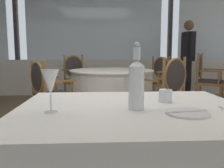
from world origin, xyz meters
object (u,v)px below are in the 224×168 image
at_px(dining_chair_0_1, 47,90).
at_px(dining_chair_0_2, 166,89).
at_px(diner_person_0, 188,54).
at_px(dining_chair_0_3, 157,77).
at_px(water_bottle, 136,83).
at_px(wine_glass, 50,83).
at_px(dining_chair_0_0, 77,75).
at_px(water_tumbler, 165,96).
at_px(dining_chair_1_1, 205,76).
at_px(side_plate, 187,113).

height_order(dining_chair_0_1, dining_chair_0_2, dining_chair_0_2).
bearing_deg(diner_person_0, dining_chair_0_3, -138.37).
bearing_deg(dining_chair_0_3, diner_person_0, -175.46).
bearing_deg(dining_chair_0_1, water_bottle, -102.39).
relative_size(wine_glass, dining_chair_0_2, 0.21).
bearing_deg(dining_chair_0_1, dining_chair_0_0, 45.09).
distance_m(wine_glass, dining_chair_0_0, 3.61).
height_order(water_bottle, wine_glass, water_bottle).
xyz_separation_m(dining_chair_0_1, diner_person_0, (2.63, 2.01, 0.44)).
relative_size(water_tumbler, dining_chair_1_1, 0.07).
bearing_deg(wine_glass, diner_person_0, 61.94).
bearing_deg(diner_person_0, dining_chair_0_2, -114.72).
xyz_separation_m(water_tumbler, dining_chair_0_1, (-1.06, 1.85, -0.25)).
bearing_deg(dining_chair_0_0, wine_glass, -32.29).
relative_size(dining_chair_0_2, diner_person_0, 0.57).
bearing_deg(dining_chair_1_1, dining_chair_0_1, -123.76).
xyz_separation_m(side_plate, wine_glass, (-0.62, 0.06, 0.13)).
distance_m(side_plate, diner_person_0, 4.41).
distance_m(water_bottle, dining_chair_0_3, 3.43).
height_order(water_tumbler, dining_chair_0_2, dining_chair_0_2).
bearing_deg(diner_person_0, water_bottle, -112.34).
height_order(dining_chair_0_0, dining_chair_0_2, dining_chair_0_0).
distance_m(water_bottle, dining_chair_0_0, 3.61).
bearing_deg(dining_chair_0_0, side_plate, -22.77).
xyz_separation_m(side_plate, dining_chair_0_0, (-0.84, 3.65, -0.18)).
xyz_separation_m(side_plate, dining_chair_0_1, (-1.09, 2.12, -0.22)).
bearing_deg(diner_person_0, dining_chair_0_1, -141.37).
bearing_deg(diner_person_0, dining_chair_0_0, -167.42).
bearing_deg(dining_chair_0_0, water_tumbler, -22.21).
distance_m(wine_glass, diner_person_0, 4.61).
bearing_deg(dining_chair_0_3, dining_chair_0_0, -45.06).
bearing_deg(dining_chair_1_1, water_tumbler, -85.77).
xyz_separation_m(water_bottle, dining_chair_0_3, (0.91, 3.30, -0.32)).
bearing_deg(water_bottle, side_plate, -25.73).
height_order(wine_glass, diner_person_0, diner_person_0).
relative_size(dining_chair_0_1, diner_person_0, 0.54).
relative_size(water_bottle, dining_chair_1_1, 0.33).
bearing_deg(water_bottle, dining_chair_1_1, 60.60).
distance_m(water_tumbler, dining_chair_1_1, 3.46).
height_order(wine_glass, dining_chair_0_0, dining_chair_0_0).
distance_m(dining_chair_0_2, diner_person_0, 2.55).
relative_size(dining_chair_0_0, dining_chair_0_2, 1.01).
bearing_deg(wine_glass, dining_chair_0_2, 59.52).
relative_size(dining_chair_0_1, dining_chair_1_1, 0.91).
height_order(wine_glass, dining_chair_0_3, dining_chair_0_3).
bearing_deg(dining_chair_0_3, dining_chair_0_1, 0.00).
relative_size(water_tumbler, dining_chair_0_1, 0.08).
distance_m(dining_chair_0_1, dining_chair_0_2, 1.55).
bearing_deg(dining_chair_0_2, side_plate, 130.96).
xyz_separation_m(dining_chair_0_0, diner_person_0, (2.39, 0.48, 0.40)).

